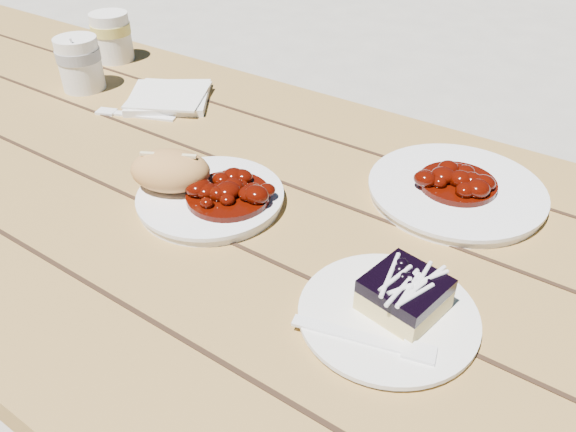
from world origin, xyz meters
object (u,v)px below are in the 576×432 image
Objects in this scene: dessert_plate at (388,316)px; second_plate at (456,191)px; picnic_table at (138,231)px; bread_roll at (170,171)px; coffee_cup at (80,64)px; main_plate at (211,198)px; blueberry_cake at (405,294)px; second_cup at (112,37)px.

dessert_plate is 0.78× the size of second_plate.
second_plate is at bearing 21.49° from picnic_table.
picnic_table is 0.27m from bread_roll.
second_plate reaches higher than picnic_table.
dessert_plate is 1.88× the size of coffee_cup.
picnic_table is 7.91× the size of second_plate.
main_plate is 0.32m from dessert_plate.
blueberry_cake is at bearing -8.19° from main_plate.
second_plate is at bearing 37.62° from main_plate.
main_plate is at bearing 168.91° from dessert_plate.
bread_roll is at bearing -23.54° from coffee_cup.
dessert_plate is 0.28m from second_plate.
picnic_table is 0.56m from dessert_plate.
dessert_plate is 0.03m from blueberry_cake.
second_cup is at bearing 156.72° from dessert_plate.
bread_roll is at bearing -15.35° from picnic_table.
blueberry_cake is at bearing -81.68° from second_plate.
second_cup is (-0.89, 0.36, 0.02)m from blueberry_cake.
blueberry_cake is at bearing 56.31° from dessert_plate.
bread_roll reaches higher than picnic_table.
main_plate is 2.25× the size of blueberry_cake.
second_plate is at bearing 35.19° from bread_roll.
coffee_cup is 1.00× the size of second_cup.
blueberry_cake is (0.54, -0.07, 0.19)m from picnic_table.
bread_roll reaches higher than second_plate.
coffee_cup is 0.41× the size of second_plate.
blueberry_cake reaches higher than second_plate.
second_cup is at bearing 139.87° from picnic_table.
coffee_cup reaches higher than bread_roll.
picnic_table is 10.15× the size of dessert_plate.
coffee_cup is at bearing -63.56° from second_cup.
bread_roll is at bearing -144.81° from second_plate.
dessert_plate is 2.14× the size of blueberry_cake.
blueberry_cake is 0.88× the size of second_cup.
main_plate is 0.64m from second_cup.
dessert_plate is at bearing -11.09° from main_plate.
bread_roll reaches higher than main_plate.
second_cup reaches higher than picnic_table.
main_plate is 0.33m from blueberry_cake.
coffee_cup is (-0.27, 0.14, 0.21)m from picnic_table.
dessert_plate is at bearing -113.65° from blueberry_cake.
second_plate is at bearing 95.89° from dessert_plate.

